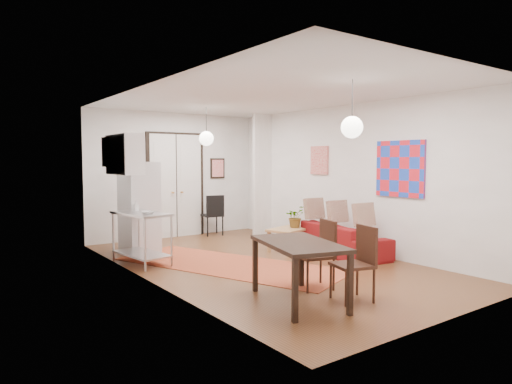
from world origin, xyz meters
TOP-DOWN VIEW (x-y plane):
  - floor at (0.00, 0.00)m, footprint 7.00×7.00m
  - ceiling at (0.00, 0.00)m, footprint 4.20×7.00m
  - wall_back at (0.00, 3.50)m, footprint 4.20×0.02m
  - wall_front at (0.00, -3.50)m, footprint 4.20×0.02m
  - wall_left at (-2.10, 0.00)m, footprint 0.02×7.00m
  - wall_right at (2.10, 0.00)m, footprint 0.02×7.00m
  - double_doors at (0.00, 3.46)m, footprint 1.44×0.06m
  - stub_partition at (1.85, 2.55)m, footprint 0.50×0.10m
  - wall_cabinet at (-1.92, 1.50)m, footprint 0.35×1.00m
  - painting_popart at (2.08, -1.25)m, footprint 0.05×1.00m
  - painting_abstract at (2.08, 0.80)m, footprint 0.05×0.50m
  - poster_back at (1.15, 3.47)m, footprint 0.40×0.03m
  - print_left at (-2.07, 2.00)m, footprint 0.03×0.44m
  - pendant_back at (0.00, 2.00)m, footprint 0.30×0.30m
  - pendant_front at (0.00, -2.00)m, footprint 0.30×0.30m
  - kilim_rug at (-0.58, 0.25)m, footprint 2.93×4.33m
  - sofa at (1.64, -0.27)m, footprint 2.14×1.08m
  - coffee_table at (1.15, 0.62)m, footprint 1.13×0.82m
  - potted_plant at (1.25, 0.62)m, footprint 0.44×0.47m
  - kitchen_counter at (-1.75, 1.21)m, footprint 0.74×1.24m
  - bowl at (-1.75, 0.91)m, footprint 0.26×0.26m
  - soap_bottle at (-1.75, 1.46)m, footprint 0.11×0.11m
  - fridge at (-1.40, 2.19)m, footprint 0.68×0.68m
  - dining_table at (-0.96, -2.02)m, footprint 1.15×1.57m
  - dining_chair_near at (-0.36, -1.57)m, footprint 0.56×0.70m
  - dining_chair_far at (-0.36, -2.27)m, footprint 0.56×0.70m
  - black_side_chair at (0.80, 3.24)m, footprint 0.51×0.51m

SIDE VIEW (x-z plane):
  - floor at x=0.00m, z-range 0.00..0.00m
  - kilim_rug at x=-0.58m, z-range 0.00..0.01m
  - sofa at x=1.64m, z-range 0.00..0.60m
  - coffee_table at x=1.15m, z-range 0.16..0.61m
  - dining_chair_near at x=-0.36m, z-range 0.08..1.04m
  - dining_chair_far at x=-0.36m, z-range 0.08..1.04m
  - black_side_chair at x=0.80m, z-range 0.08..1.06m
  - kitchen_counter at x=-1.75m, z-range 0.13..1.03m
  - potted_plant at x=1.25m, z-range 0.45..0.89m
  - dining_table at x=-0.96m, z-range 0.30..1.08m
  - fridge at x=-1.40m, z-range 0.00..1.77m
  - bowl at x=-1.75m, z-range 0.90..0.95m
  - soap_bottle at x=-1.75m, z-range 0.90..1.09m
  - double_doors at x=0.00m, z-range -0.05..2.45m
  - wall_back at x=0.00m, z-range 0.00..2.90m
  - wall_front at x=0.00m, z-range 0.00..2.90m
  - wall_left at x=-2.10m, z-range 0.00..2.90m
  - wall_right at x=2.10m, z-range 0.00..2.90m
  - stub_partition at x=1.85m, z-range 0.00..2.90m
  - poster_back at x=1.15m, z-range 1.35..1.85m
  - painting_popart at x=2.08m, z-range 1.15..2.15m
  - painting_abstract at x=2.08m, z-range 1.50..2.10m
  - wall_cabinet at x=-1.92m, z-range 1.55..2.25m
  - print_left at x=-2.07m, z-range 1.68..2.22m
  - pendant_back at x=0.00m, z-range 1.85..2.65m
  - pendant_front at x=0.00m, z-range 1.85..2.65m
  - ceiling at x=0.00m, z-range 2.89..2.91m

